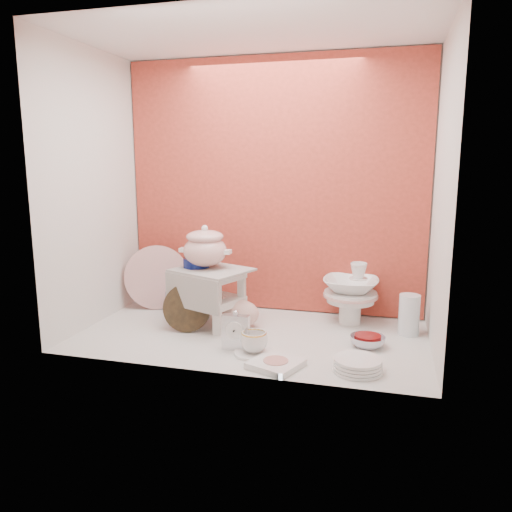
{
  "coord_description": "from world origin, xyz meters",
  "views": [
    {
      "loc": [
        0.67,
        -2.39,
        0.9
      ],
      "look_at": [
        0.02,
        0.02,
        0.42
      ],
      "focal_mm": 34.76,
      "sensor_mm": 36.0,
      "label": 1
    }
  ],
  "objects": [
    {
      "name": "teacup_saucer",
      "position": [
        0.08,
        -0.26,
        0.01
      ],
      "size": [
        0.24,
        0.24,
        0.01
      ],
      "primitive_type": "cylinder",
      "rotation": [
        0.0,
        0.0,
        0.3
      ],
      "color": "white",
      "rests_on": "ground"
    },
    {
      "name": "mantel_clock",
      "position": [
        -0.02,
        -0.22,
        0.1
      ],
      "size": [
        0.13,
        0.05,
        0.19
      ],
      "primitive_type": "cube",
      "rotation": [
        0.0,
        0.0,
        0.04
      ],
      "color": "silver",
      "rests_on": "ground"
    },
    {
      "name": "blue_white_vase",
      "position": [
        -0.5,
        0.31,
        0.13
      ],
      "size": [
        0.31,
        0.31,
        0.26
      ],
      "primitive_type": "imported",
      "rotation": [
        0.0,
        0.0,
        0.28
      ],
      "color": "white",
      "rests_on": "ground"
    },
    {
      "name": "porcelain_tower",
      "position": [
        0.48,
        0.34,
        0.18
      ],
      "size": [
        0.39,
        0.39,
        0.35
      ],
      "primitive_type": null,
      "rotation": [
        0.0,
        0.0,
        0.33
      ],
      "color": "white",
      "rests_on": "ground"
    },
    {
      "name": "step_stool",
      "position": [
        -0.25,
        0.1,
        0.16
      ],
      "size": [
        0.47,
        0.44,
        0.32
      ],
      "primitive_type": null,
      "rotation": [
        0.0,
        0.0,
        -0.38
      ],
      "color": "silver",
      "rests_on": "ground"
    },
    {
      "name": "ground",
      "position": [
        0.0,
        0.0,
        0.0
      ],
      "size": [
        1.8,
        1.8,
        0.0
      ],
      "primitive_type": "plane",
      "color": "silver",
      "rests_on": "ground"
    },
    {
      "name": "gold_rim_teacup",
      "position": [
        0.08,
        -0.26,
        0.06
      ],
      "size": [
        0.15,
        0.15,
        0.1
      ],
      "primitive_type": "imported",
      "rotation": [
        0.0,
        0.0,
        -0.18
      ],
      "color": "white",
      "rests_on": "teacup_saucer"
    },
    {
      "name": "cobalt_bowl",
      "position": [
        -0.35,
        0.12,
        0.35
      ],
      "size": [
        0.19,
        0.19,
        0.05
      ],
      "primitive_type": "cylinder",
      "rotation": [
        0.0,
        0.0,
        -0.41
      ],
      "color": "#0B1555",
      "rests_on": "step_stool"
    },
    {
      "name": "plush_pig",
      "position": [
        -0.1,
        0.1,
        0.08
      ],
      "size": [
        0.33,
        0.28,
        0.17
      ],
      "primitive_type": "ellipsoid",
      "rotation": [
        0.0,
        0.0,
        -0.39
      ],
      "color": "#CFA092",
      "rests_on": "ground"
    },
    {
      "name": "lattice_dish",
      "position": [
        0.22,
        -0.37,
        0.01
      ],
      "size": [
        0.26,
        0.26,
        0.03
      ],
      "primitive_type": "cube",
      "rotation": [
        0.0,
        0.0,
        -0.38
      ],
      "color": "white",
      "rests_on": "ground"
    },
    {
      "name": "dinner_plate_stack",
      "position": [
        0.57,
        -0.33,
        0.03
      ],
      "size": [
        0.25,
        0.25,
        0.06
      ],
      "primitive_type": "cylinder",
      "rotation": [
        0.0,
        0.0,
        -0.15
      ],
      "color": "white",
      "rests_on": "ground"
    },
    {
      "name": "floral_platter",
      "position": [
        -0.69,
        0.31,
        0.2
      ],
      "size": [
        0.39,
        0.2,
        0.39
      ],
      "primitive_type": null,
      "rotation": [
        0.0,
        0.0,
        0.37
      ],
      "color": "white",
      "rests_on": "ground"
    },
    {
      "name": "clear_glass_vase",
      "position": [
        0.8,
        0.22,
        0.11
      ],
      "size": [
        0.14,
        0.14,
        0.22
      ],
      "primitive_type": "cylinder",
      "rotation": [
        0.0,
        0.0,
        -0.38
      ],
      "color": "silver",
      "rests_on": "ground"
    },
    {
      "name": "crystal_bowl",
      "position": [
        0.6,
        -0.02,
        0.03
      ],
      "size": [
        0.23,
        0.23,
        0.05
      ],
      "primitive_type": "imported",
      "rotation": [
        0.0,
        0.0,
        -0.39
      ],
      "color": "silver",
      "rests_on": "ground"
    },
    {
      "name": "niche_shell",
      "position": [
        0.0,
        0.18,
        0.93
      ],
      "size": [
        1.86,
        1.03,
        1.53
      ],
      "color": "#C54031",
      "rests_on": "ground"
    },
    {
      "name": "lacquer_tray",
      "position": [
        -0.35,
        -0.03,
        0.13
      ],
      "size": [
        0.27,
        0.13,
        0.25
      ],
      "primitive_type": null,
      "rotation": [
        0.0,
        0.0,
        0.18
      ],
      "color": "black",
      "rests_on": "ground"
    },
    {
      "name": "soup_tureen",
      "position": [
        -0.3,
        0.12,
        0.44
      ],
      "size": [
        0.34,
        0.34,
        0.24
      ],
      "primitive_type": null,
      "rotation": [
        0.0,
        0.0,
        -0.25
      ],
      "color": "white",
      "rests_on": "step_stool"
    }
  ]
}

